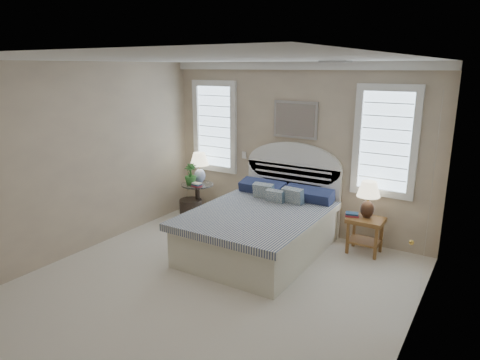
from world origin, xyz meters
name	(u,v)px	position (x,y,z in m)	size (l,w,h in m)	color
floor	(204,292)	(0.00, 0.00, 0.00)	(4.50, 5.00, 0.01)	beige
ceiling	(198,59)	(0.00, 0.00, 2.70)	(4.50, 5.00, 0.01)	silver
wall_back	(295,149)	(0.00, 2.50, 1.35)	(4.50, 0.02, 2.70)	beige
wall_left	(72,161)	(-2.25, 0.00, 1.35)	(0.02, 5.00, 2.70)	beige
wall_right	(413,221)	(2.25, 0.00, 1.35)	(0.02, 5.00, 2.70)	beige
crown_molding	(297,66)	(0.00, 2.46, 2.64)	(4.50, 0.08, 0.12)	white
hvac_vent	(335,61)	(1.20, 0.80, 2.68)	(0.30, 0.20, 0.02)	#B2B2B2
switch_plate	(244,155)	(-0.95, 2.48, 1.15)	(0.08, 0.01, 0.12)	white
window_left	(215,127)	(-1.55, 2.48, 1.60)	(0.90, 0.06, 1.60)	silver
window_right	(386,142)	(1.40, 2.48, 1.60)	(0.90, 0.06, 1.60)	silver
painting	(295,120)	(0.00, 2.46, 1.82)	(0.74, 0.04, 0.58)	silver
closet_door	(431,201)	(2.23, 1.20, 1.20)	(0.02, 1.80, 2.40)	white
bed	(263,225)	(0.00, 1.46, 0.39)	(1.72, 2.28, 1.47)	silver
side_table_left	(198,197)	(-1.65, 2.05, 0.39)	(0.56, 0.56, 0.63)	black
nightstand_right	(365,228)	(1.30, 2.15, 0.39)	(0.50, 0.40, 0.53)	brown
floor_pot	(191,209)	(-1.73, 1.95, 0.18)	(0.39, 0.39, 0.36)	black
lamp_left	(200,164)	(-1.69, 2.18, 0.96)	(0.38, 0.38, 0.54)	white
lamp_right	(368,195)	(1.29, 2.21, 0.86)	(0.35, 0.35, 0.54)	black
potted_plant	(190,174)	(-1.72, 1.96, 0.82)	(0.21, 0.21, 0.37)	#36772F
books_left	(197,185)	(-1.56, 1.92, 0.66)	(0.16, 0.12, 0.07)	maroon
books_right	(352,215)	(1.10, 2.13, 0.56)	(0.22, 0.18, 0.05)	maroon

